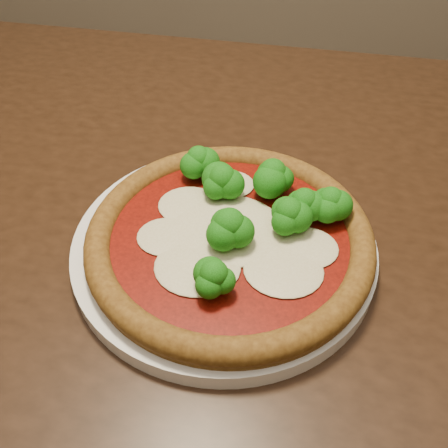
# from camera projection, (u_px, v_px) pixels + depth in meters

# --- Properties ---
(dining_table) EXTENTS (1.33, 0.95, 0.75)m
(dining_table) POSITION_uv_depth(u_px,v_px,m) (176.00, 252.00, 0.64)
(dining_table) COLOR black
(dining_table) RESTS_ON floor
(plate) EXTENTS (0.31, 0.31, 0.02)m
(plate) POSITION_uv_depth(u_px,v_px,m) (224.00, 245.00, 0.51)
(plate) COLOR silver
(plate) RESTS_ON dining_table
(pizza) EXTENTS (0.29, 0.29, 0.06)m
(pizza) POSITION_uv_depth(u_px,v_px,m) (235.00, 231.00, 0.49)
(pizza) COLOR brown
(pizza) RESTS_ON plate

